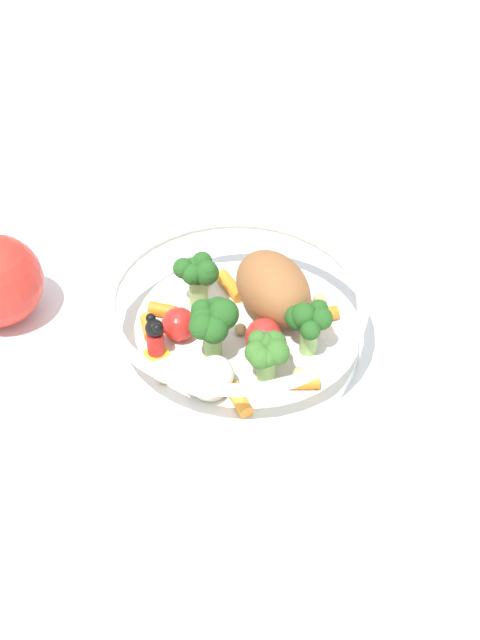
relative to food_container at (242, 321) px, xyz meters
The scene contains 3 objects.
ground_plane 0.04m from the food_container, 15.49° to the left, with size 2.40×2.40×0.00m, color white.
food_container is the anchor object (origin of this frame).
folded_napkin 0.23m from the food_container, 105.68° to the right, with size 0.12×0.12×0.01m, color white.
Camera 1 is at (-0.48, -0.30, 0.54)m, focal length 51.92 mm.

